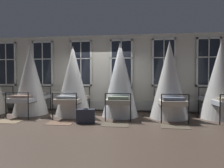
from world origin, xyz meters
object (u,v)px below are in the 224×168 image
object	(u,v)px
cot_fifth	(169,81)
cot_fourth	(120,80)
suitcase_dark	(86,116)
cot_sixth	(221,81)
cot_second	(30,81)
cot_third	(73,82)

from	to	relation	value
cot_fifth	cot_fourth	bearing A→B (deg)	85.34
cot_fourth	suitcase_dark	distance (m)	1.94
cot_fourth	cot_sixth	xyz separation A→B (m)	(3.47, -0.02, -0.03)
cot_second	cot_sixth	xyz separation A→B (m)	(6.97, -0.02, -0.01)
cot_third	suitcase_dark	size ratio (longest dim) A/B	4.46
cot_fifth	cot_sixth	bearing A→B (deg)	-89.18
suitcase_dark	cot_sixth	bearing A→B (deg)	5.72
cot_second	cot_fourth	xyz separation A→B (m)	(3.50, -0.00, 0.02)
cot_third	cot_fourth	xyz separation A→B (m)	(1.77, 0.04, 0.05)
cot_fifth	cot_sixth	distance (m)	1.73
cot_third	cot_fifth	size ratio (longest dim) A/B	0.96
cot_second	cot_fourth	distance (m)	3.50
cot_fourth	suitcase_dark	bearing A→B (deg)	142.78
cot_third	cot_sixth	xyz separation A→B (m)	(5.24, 0.03, 0.02)
cot_fifth	suitcase_dark	bearing A→B (deg)	111.99
cot_third	cot_fifth	distance (m)	3.51
cot_second	cot_third	distance (m)	1.73
cot_fifth	cot_second	bearing A→B (deg)	87.32
cot_third	cot_fourth	size ratio (longest dim) A/B	0.96
cot_second	cot_fourth	size ratio (longest dim) A/B	0.98
cot_fifth	cot_sixth	size ratio (longest dim) A/B	1.02
cot_third	suitcase_dark	bearing A→B (deg)	-146.97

